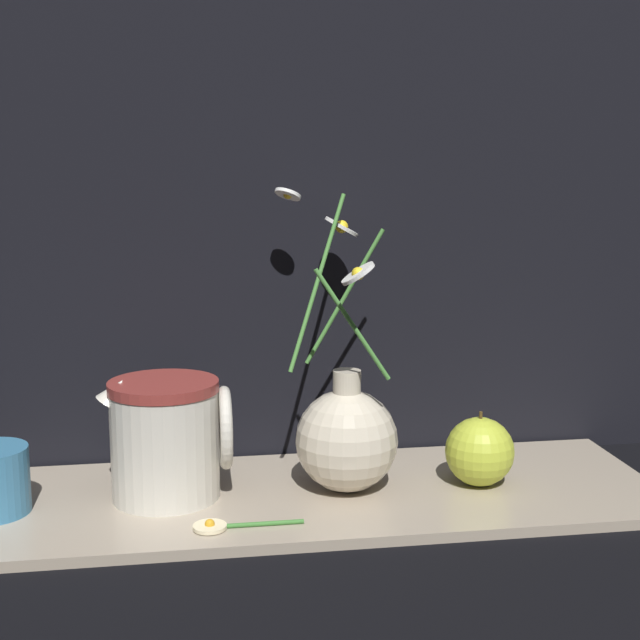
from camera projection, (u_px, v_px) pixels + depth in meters
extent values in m
plane|color=black|center=(309.00, 501.00, 1.05)|extent=(6.00, 6.00, 0.00)
cube|color=tan|center=(309.00, 496.00, 1.05)|extent=(0.83, 0.28, 0.01)
cube|color=black|center=(290.00, 34.00, 1.10)|extent=(1.33, 0.02, 1.10)
sphere|color=beige|center=(347.00, 441.00, 1.04)|extent=(0.12, 0.12, 0.12)
cylinder|color=beige|center=(348.00, 388.00, 1.03)|extent=(0.03, 0.03, 0.04)
cylinder|color=#4C8E3D|center=(345.00, 297.00, 1.05)|extent=(0.09, 0.01, 0.16)
cylinder|color=white|center=(342.00, 227.00, 1.08)|extent=(0.05, 0.05, 0.03)
sphere|color=yellow|center=(342.00, 227.00, 1.08)|extent=(0.02, 0.02, 0.02)
cylinder|color=#4C8E3D|center=(353.00, 325.00, 0.97)|extent=(0.09, 0.01, 0.13)
cylinder|color=white|center=(358.00, 274.00, 0.92)|extent=(0.04, 0.04, 0.02)
sphere|color=yellow|center=(358.00, 274.00, 0.92)|extent=(0.01, 0.01, 0.01)
cylinder|color=#4C8E3D|center=(317.00, 282.00, 1.04)|extent=(0.08, 0.07, 0.20)
cylinder|color=white|center=(288.00, 194.00, 1.05)|extent=(0.04, 0.04, 0.02)
sphere|color=yellow|center=(288.00, 194.00, 1.05)|extent=(0.01, 0.01, 0.01)
cylinder|color=beige|center=(165.00, 439.00, 1.02)|extent=(0.12, 0.12, 0.14)
cylinder|color=maroon|center=(163.00, 386.00, 1.01)|extent=(0.13, 0.13, 0.01)
torus|color=beige|center=(225.00, 427.00, 1.03)|extent=(0.01, 0.10, 0.10)
cone|color=beige|center=(116.00, 392.00, 1.00)|extent=(0.04, 0.03, 0.04)
sphere|color=#B7C638|center=(480.00, 452.00, 1.06)|extent=(0.08, 0.08, 0.08)
cylinder|color=#4C3819|center=(481.00, 415.00, 1.05)|extent=(0.00, 0.00, 0.01)
cylinder|color=#3D7A33|center=(257.00, 524.00, 0.94)|extent=(0.10, 0.01, 0.01)
cylinder|color=beige|center=(210.00, 527.00, 0.94)|extent=(0.04, 0.04, 0.00)
sphere|color=gold|center=(210.00, 524.00, 0.94)|extent=(0.01, 0.01, 0.01)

